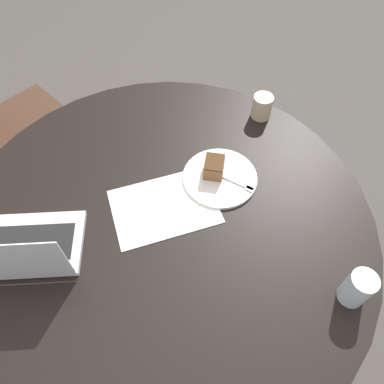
% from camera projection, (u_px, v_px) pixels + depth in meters
% --- Properties ---
extents(ground_plane, '(12.00, 12.00, 0.00)m').
position_uv_depth(ground_plane, '(172.00, 296.00, 1.82)').
color(ground_plane, '#4C4742').
extents(dining_table, '(1.40, 1.40, 0.73)m').
position_uv_depth(dining_table, '(164.00, 235.00, 1.31)').
color(dining_table, black).
rests_on(dining_table, ground_plane).
extents(chair, '(0.50, 0.50, 0.90)m').
position_uv_depth(chair, '(10.00, 129.00, 1.82)').
color(chair, '#472D1E').
rests_on(chair, ground_plane).
extents(paper_document, '(0.40, 0.33, 0.00)m').
position_uv_depth(paper_document, '(164.00, 206.00, 1.26)').
color(paper_document, white).
rests_on(paper_document, dining_table).
extents(plate, '(0.26, 0.26, 0.01)m').
position_uv_depth(plate, '(220.00, 178.00, 1.32)').
color(plate, silver).
rests_on(plate, dining_table).
extents(cake_slice, '(0.10, 0.10, 0.06)m').
position_uv_depth(cake_slice, '(214.00, 167.00, 1.30)').
color(cake_slice, brown).
rests_on(cake_slice, plate).
extents(fork, '(0.09, 0.16, 0.00)m').
position_uv_depth(fork, '(236.00, 182.00, 1.30)').
color(fork, silver).
rests_on(fork, plate).
extents(coffee_glass, '(0.08, 0.08, 0.10)m').
position_uv_depth(coffee_glass, '(262.00, 107.00, 1.47)').
color(coffee_glass, '#C6AD89').
rests_on(coffee_glass, dining_table).
extents(water_glass, '(0.08, 0.08, 0.12)m').
position_uv_depth(water_glass, '(357.00, 288.00, 1.03)').
color(water_glass, silver).
rests_on(water_glass, dining_table).
extents(laptop, '(0.38, 0.35, 0.23)m').
position_uv_depth(laptop, '(27.00, 249.00, 1.12)').
color(laptop, silver).
rests_on(laptop, dining_table).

